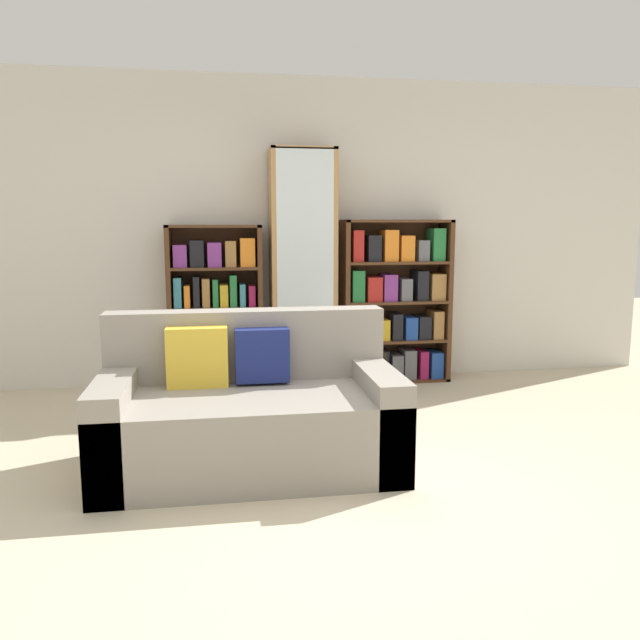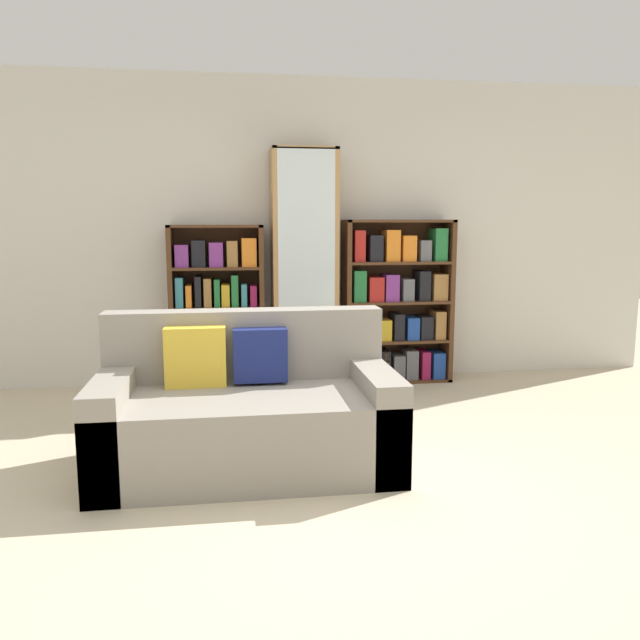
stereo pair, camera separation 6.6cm
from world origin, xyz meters
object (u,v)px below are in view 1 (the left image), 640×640
Objects in this scene: couch at (249,414)px; bookshelf_left at (215,311)px; bookshelf_right at (395,305)px; wine_bottle at (384,375)px; display_cabinet at (303,270)px.

bookshelf_left is (-0.19, 1.86, 0.36)m from couch.
bookshelf_right is (1.41, 1.86, 0.38)m from couch.
display_cabinet is at bearing 152.11° from wine_bottle.
bookshelf_right reaches higher than wine_bottle.
bookshelf_right is (0.85, 0.02, -0.33)m from display_cabinet.
display_cabinet is at bearing -178.93° from bookshelf_right.
couch is 1.91m from bookshelf_left.
display_cabinet reaches higher than bookshelf_right.
bookshelf_right is at bearing 1.07° from display_cabinet.
wine_bottle is (-0.19, -0.36, -0.56)m from bookshelf_right.
bookshelf_left is at bearing 179.98° from bookshelf_right.
display_cabinet reaches higher than bookshelf_left.
bookshelf_left is 0.84m from display_cabinet.
bookshelf_left is at bearing 165.59° from wine_bottle.
bookshelf_left is at bearing 178.78° from display_cabinet.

